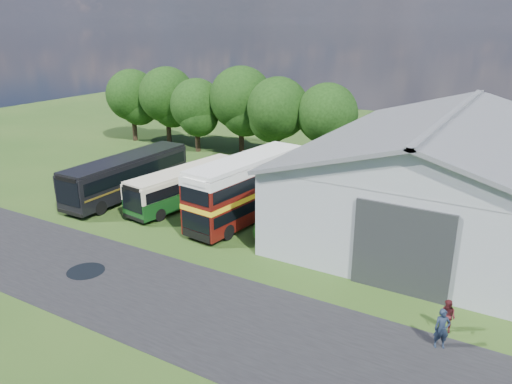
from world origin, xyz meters
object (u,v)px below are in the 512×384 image
Objects in this scene: visitor_a at (442,329)px; visitor_b at (447,316)px; storage_shed at (448,166)px; bus_maroon_double at (247,189)px; bus_dark_single at (127,175)px; bus_green_single at (186,185)px.

visitor_b is (0.00, 1.41, -0.14)m from visitor_a.
storage_shed is 14.56m from bus_maroon_double.
visitor_a is 1.42m from visitor_b.
bus_maroon_double is 11.38m from bus_dark_single.
visitor_a is at bearing -23.15° from bus_maroon_double.
bus_dark_single is (-11.35, -0.58, -0.56)m from bus_maroon_double.
storage_shed is 15.18m from visitor_b.
storage_shed is at bearing 129.15° from visitor_b.
visitor_b is (26.93, -6.81, -0.99)m from bus_dark_single.
storage_shed reaches higher than bus_green_single.
storage_shed is 12.95× the size of visitor_a.
visitor_a is 1.17× the size of visitor_b.
visitor_a is at bearing -79.33° from storage_shed.
bus_maroon_double is at bearing 2.92° from bus_dark_single.
visitor_a is at bearing -17.00° from bus_dark_single.
visitor_b is at bearing -78.32° from storage_shed.
storage_shed is 19.85m from bus_green_single.
bus_green_single is at bearing -176.52° from bus_maroon_double.
bus_green_single reaches higher than visitor_a.
bus_green_single is at bearing -172.23° from visitor_b.
visitor_a is (15.58, -8.81, -1.41)m from bus_maroon_double.
bus_green_single is 6.68× the size of visitor_b.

